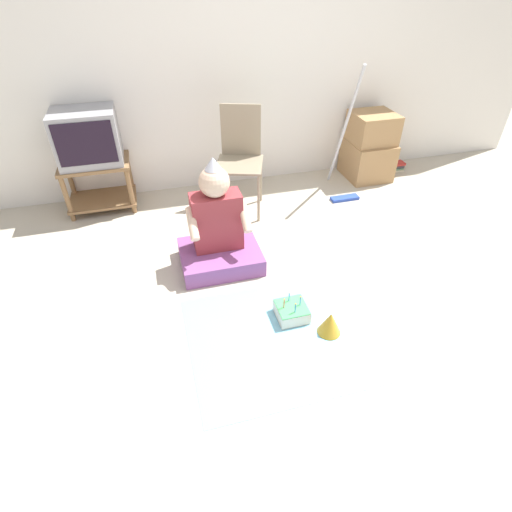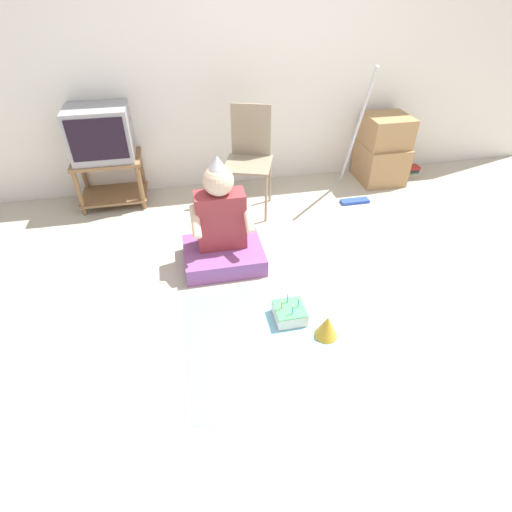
{
  "view_description": "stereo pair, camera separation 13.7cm",
  "coord_description": "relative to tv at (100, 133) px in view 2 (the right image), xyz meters",
  "views": [
    {
      "loc": [
        -1.0,
        -1.72,
        1.95
      ],
      "look_at": [
        -0.44,
        0.31,
        0.35
      ],
      "focal_mm": 28.0,
      "sensor_mm": 36.0,
      "label": 1
    },
    {
      "loc": [
        -0.87,
        -1.75,
        1.95
      ],
      "look_at": [
        -0.44,
        0.31,
        0.35
      ],
      "focal_mm": 28.0,
      "sensor_mm": 36.0,
      "label": 2
    }
  ],
  "objects": [
    {
      "name": "tv_stand",
      "position": [
        0.0,
        -0.0,
        -0.42
      ],
      "size": [
        0.61,
        0.43,
        0.46
      ],
      "color": "olive",
      "rests_on": "ground_plane"
    },
    {
      "name": "book_pile",
      "position": [
        3.13,
        -0.01,
        -0.65
      ],
      "size": [
        0.21,
        0.13,
        0.09
      ],
      "color": "beige",
      "rests_on": "ground_plane"
    },
    {
      "name": "birthday_cake",
      "position": [
        1.24,
        -1.87,
        -0.64
      ],
      "size": [
        0.2,
        0.2,
        0.17
      ],
      "color": "#F4E0C6",
      "rests_on": "party_cloth"
    },
    {
      "name": "folding_chair",
      "position": [
        1.28,
        -0.32,
        -0.16
      ],
      "size": [
        0.52,
        0.52,
        0.93
      ],
      "color": "gray",
      "rests_on": "ground_plane"
    },
    {
      "name": "dust_mop",
      "position": [
        2.29,
        -0.37,
        -0.32
      ],
      "size": [
        0.28,
        0.46,
        1.24
      ],
      "color": "#2D4CB2",
      "rests_on": "ground_plane"
    },
    {
      "name": "cardboard_box_stack",
      "position": [
        2.73,
        -0.06,
        -0.36
      ],
      "size": [
        0.44,
        0.48,
        0.68
      ],
      "color": "#A87F51",
      "rests_on": "ground_plane"
    },
    {
      "name": "party_cloth",
      "position": [
        1.14,
        -2.02,
        -0.69
      ],
      "size": [
        1.2,
        0.99,
        0.01
      ],
      "color": "#7FC6E0",
      "rests_on": "ground_plane"
    },
    {
      "name": "tv",
      "position": [
        0.0,
        0.0,
        0.0
      ],
      "size": [
        0.53,
        0.41,
        0.46
      ],
      "color": "#99999E",
      "rests_on": "tv_stand"
    },
    {
      "name": "ground_plane",
      "position": [
        1.51,
        -1.91,
        -0.69
      ],
      "size": [
        16.0,
        16.0,
        0.0
      ],
      "primitive_type": "plane",
      "color": "#BCB29E"
    },
    {
      "name": "party_hat_blue",
      "position": [
        1.43,
        -2.06,
        -0.6
      ],
      "size": [
        0.15,
        0.15,
        0.16
      ],
      "color": "gold",
      "rests_on": "party_cloth"
    },
    {
      "name": "person_seated",
      "position": [
        0.9,
        -1.15,
        -0.42
      ],
      "size": [
        0.61,
        0.49,
        0.87
      ],
      "color": "#8C4C8C",
      "rests_on": "ground_plane"
    },
    {
      "name": "wall_back",
      "position": [
        1.51,
        0.24,
        0.59
      ],
      "size": [
        6.4,
        0.06,
        2.55
      ],
      "color": "white",
      "rests_on": "ground_plane"
    }
  ]
}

